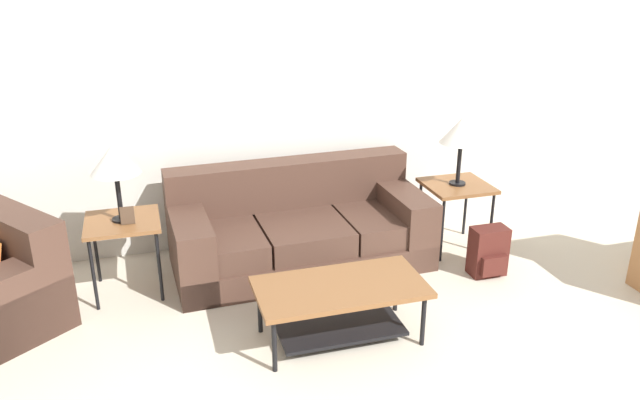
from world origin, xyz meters
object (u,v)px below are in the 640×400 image
coffee_table (340,299)px  table_lamp_left (114,160)px  table_lamp_right (462,131)px  couch (299,231)px  backpack (488,252)px  side_table_left (123,227)px  side_table_right (457,191)px

coffee_table → table_lamp_left: size_ratio=1.91×
table_lamp_left → table_lamp_right: size_ratio=1.00×
couch → table_lamp_right: bearing=-4.0°
coffee_table → backpack: 1.54m
side_table_left → table_lamp_left: bearing=-33.7°
couch → coffee_table: 1.18m
side_table_right → table_lamp_left: size_ratio=1.01×
couch → backpack: 1.56m
side_table_left → table_lamp_right: size_ratio=1.01×
side_table_right → table_lamp_right: table_lamp_right is taller
couch → coffee_table: couch is taller
side_table_right → table_lamp_left: bearing=-180.0°
coffee_table → side_table_left: (-1.37, 1.08, 0.23)m
side_table_left → table_lamp_right: bearing=-0.0°
backpack → couch: bearing=155.6°
table_lamp_right → backpack: bearing=-87.2°
coffee_table → table_lamp_right: size_ratio=1.91×
backpack → side_table_left: bearing=169.0°
table_lamp_left → backpack: (2.81, -0.55, -0.87)m
couch → side_table_right: bearing=-4.0°
coffee_table → table_lamp_left: bearing=141.6°
couch → backpack: couch is taller
couch → table_lamp_left: 1.59m
table_lamp_left → side_table_left: bearing=146.3°
coffee_table → table_lamp_left: 1.90m
side_table_left → coffee_table: bearing=-38.4°
couch → side_table_left: size_ratio=3.56×
side_table_right → table_lamp_right: bearing=-63.4°
coffee_table → side_table_left: 1.76m
couch → side_table_left: (-1.39, -0.10, 0.24)m
side_table_left → backpack: (2.81, -0.55, -0.34)m
coffee_table → table_lamp_right: table_lamp_right is taller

